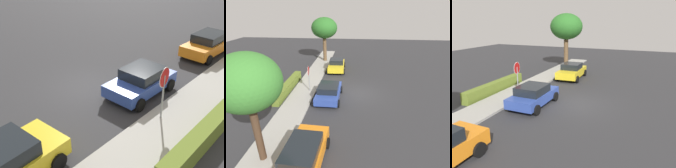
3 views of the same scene
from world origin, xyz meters
The scene contains 9 objects.
ground_plane centered at (0.00, 0.00, 0.00)m, with size 60.00×60.00×0.00m, color #2D2D30.
sidewalk_curb centered at (0.00, 5.09, 0.07)m, with size 32.00×2.23×0.14m, color #9E9B93.
stop_sign centered at (0.02, 4.60, 1.77)m, with size 0.88×0.11×2.55m.
parked_car_blue centered at (-1.30, 2.54, 0.73)m, with size 3.86×2.15×1.42m.
parked_car_yellow centered at (6.29, 2.64, 0.74)m, with size 4.11×2.24×1.48m.
parked_car_orange centered at (-8.56, 2.76, 0.78)m, with size 4.39×2.16×1.51m.
street_tree_near_corner centered at (-8.29, 5.01, 4.48)m, with size 3.02×3.02×5.86m.
street_tree_mid_block centered at (10.21, 4.75, 4.71)m, with size 3.60×3.60×6.20m.
front_yard_hedge centered at (0.12, 6.73, 0.41)m, with size 6.38×0.64×0.83m.
Camera 2 is at (-14.79, 0.44, 7.55)m, focal length 28.00 mm.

